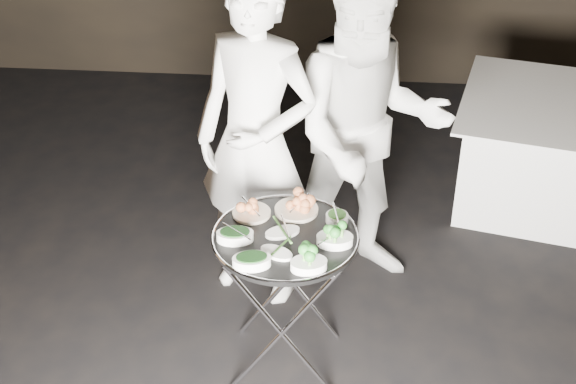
# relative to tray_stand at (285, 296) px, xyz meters

# --- Properties ---
(floor) EXTENTS (6.00, 7.00, 0.05)m
(floor) POSITION_rel_tray_stand_xyz_m (-0.21, 0.00, -0.47)
(floor) COLOR black
(floor) RESTS_ON ground
(tray_stand) EXTENTS (0.54, 0.46, 0.79)m
(tray_stand) POSITION_rel_tray_stand_xyz_m (0.00, 0.00, 0.00)
(tray_stand) COLOR silver
(tray_stand) RESTS_ON floor
(serving_tray) EXTENTS (0.69, 0.69, 0.04)m
(serving_tray) POSITION_rel_tray_stand_xyz_m (0.00, -0.00, 0.35)
(serving_tray) COLOR black
(serving_tray) RESTS_ON tray_stand
(potato_plate_a) EXTENTS (0.19, 0.19, 0.07)m
(potato_plate_a) POSITION_rel_tray_stand_xyz_m (-0.18, 0.16, 0.39)
(potato_plate_a) COLOR beige
(potato_plate_a) RESTS_ON serving_tray
(potato_plate_b) EXTENTS (0.22, 0.22, 0.08)m
(potato_plate_b) POSITION_rel_tray_stand_xyz_m (0.04, 0.21, 0.40)
(potato_plate_b) COLOR beige
(potato_plate_b) RESTS_ON serving_tray
(greens_bowl) EXTENTS (0.11, 0.11, 0.06)m
(greens_bowl) POSITION_rel_tray_stand_xyz_m (0.23, 0.14, 0.39)
(greens_bowl) COLOR silver
(greens_bowl) RESTS_ON serving_tray
(asparagus_plate_a) EXTENTS (0.19, 0.16, 0.03)m
(asparagus_plate_a) POSITION_rel_tray_stand_xyz_m (-0.01, 0.01, 0.38)
(asparagus_plate_a) COLOR silver
(asparagus_plate_a) RESTS_ON serving_tray
(asparagus_plate_b) EXTENTS (0.18, 0.15, 0.03)m
(asparagus_plate_b) POSITION_rel_tray_stand_xyz_m (-0.03, -0.14, 0.38)
(asparagus_plate_b) COLOR silver
(asparagus_plate_b) RESTS_ON serving_tray
(spinach_bowl_a) EXTENTS (0.18, 0.13, 0.07)m
(spinach_bowl_a) POSITION_rel_tray_stand_xyz_m (-0.23, -0.05, 0.39)
(spinach_bowl_a) COLOR silver
(spinach_bowl_a) RESTS_ON serving_tray
(spinach_bowl_b) EXTENTS (0.19, 0.14, 0.07)m
(spinach_bowl_b) POSITION_rel_tray_stand_xyz_m (-0.13, -0.24, 0.39)
(spinach_bowl_b) COLOR silver
(spinach_bowl_b) RESTS_ON serving_tray
(broccoli_bowl_a) EXTENTS (0.17, 0.13, 0.07)m
(broccoli_bowl_a) POSITION_rel_tray_stand_xyz_m (0.23, -0.04, 0.39)
(broccoli_bowl_a) COLOR silver
(broccoli_bowl_a) RESTS_ON serving_tray
(broccoli_bowl_b) EXTENTS (0.19, 0.15, 0.07)m
(broccoli_bowl_b) POSITION_rel_tray_stand_xyz_m (0.12, -0.24, 0.39)
(broccoli_bowl_b) COLOR silver
(broccoli_bowl_b) RESTS_ON serving_tray
(serving_utensils) EXTENTS (0.58, 0.42, 0.01)m
(serving_utensils) POSITION_rel_tray_stand_xyz_m (0.02, 0.07, 0.41)
(serving_utensils) COLOR silver
(serving_utensils) RESTS_ON serving_tray
(waiter_left) EXTENTS (0.80, 0.66, 1.87)m
(waiter_left) POSITION_rel_tray_stand_xyz_m (-0.21, 0.63, 0.49)
(waiter_left) COLOR white
(waiter_left) RESTS_ON floor
(waiter_right) EXTENTS (1.04, 0.88, 1.89)m
(waiter_right) POSITION_rel_tray_stand_xyz_m (0.37, 0.79, 0.50)
(waiter_right) COLOR white
(waiter_right) RESTS_ON floor
(dining_table) EXTENTS (1.23, 1.23, 0.70)m
(dining_table) POSITION_rel_tray_stand_xyz_m (1.62, 1.72, -0.09)
(dining_table) COLOR white
(dining_table) RESTS_ON floor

